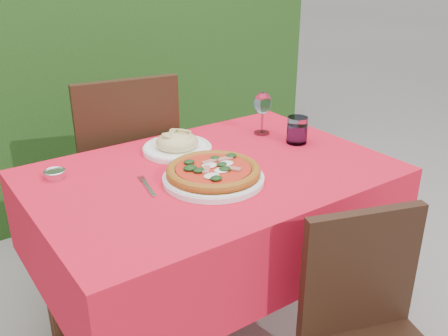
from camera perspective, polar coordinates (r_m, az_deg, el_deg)
ground at (r=2.20m, az=-1.24°, el=-18.32°), size 60.00×60.00×0.00m
hedge at (r=3.10m, az=-17.96°, el=12.21°), size 3.20×0.55×1.78m
dining_table at (r=1.86m, az=-1.40°, el=-4.48°), size 1.26×0.86×0.75m
chair_near at (r=1.56m, az=16.47°, el=-17.53°), size 0.47×0.47×0.81m
chair_far at (r=2.34m, az=-11.17°, el=0.38°), size 0.51×0.51×0.99m
pizza_plate at (r=1.69m, az=-1.22°, el=-0.61°), size 0.40×0.40×0.06m
pasta_plate at (r=1.95m, az=-5.38°, el=2.65°), size 0.27×0.27×0.08m
water_glass at (r=2.05m, az=8.34°, el=4.16°), size 0.08×0.08×0.11m
wine_glass at (r=2.11m, az=4.43°, el=7.21°), size 0.07×0.07×0.18m
fork at (r=1.67m, az=-8.61°, el=-2.29°), size 0.06×0.19×0.00m
steel_ramekin at (r=1.82m, az=-18.76°, el=-0.71°), size 0.07×0.07×0.03m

